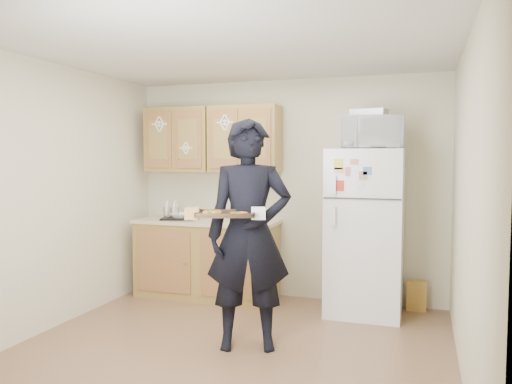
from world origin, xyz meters
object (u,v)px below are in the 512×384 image
baking_tray (225,215)px  dish_rack (178,213)px  microwave (371,133)px  refrigerator (365,232)px  person (249,234)px

baking_tray → dish_rack: 1.96m
baking_tray → microwave: (0.97, 1.50, 0.70)m
microwave → dish_rack: bearing=168.8°
refrigerator → microwave: (0.05, -0.05, 1.01)m
baking_tray → dish_rack: bearing=108.9°
baking_tray → microwave: microwave is taller
person → microwave: microwave is taller
refrigerator → person: 1.52m
baking_tray → dish_rack: (-1.21, 1.53, -0.19)m
dish_rack → microwave: bearing=-0.7°
refrigerator → baking_tray: 1.83m
microwave → refrigerator: bearing=125.2°
refrigerator → microwave: microwave is taller
person → refrigerator: bearing=37.6°
person → dish_rack: bearing=117.0°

